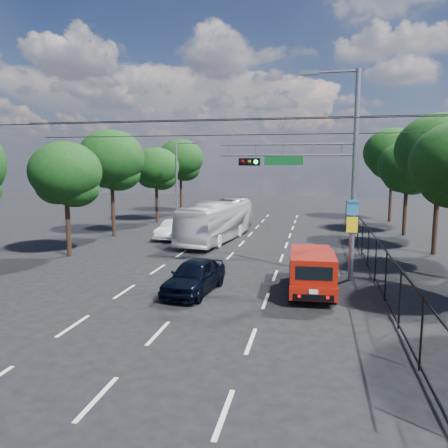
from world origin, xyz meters
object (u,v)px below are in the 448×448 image
(white_bus, at_px, (217,221))
(white_van, at_px, (173,229))
(navy_hatchback, at_px, (194,276))
(signal_mast, at_px, (327,166))
(red_pickup, at_px, (311,270))

(white_bus, bearing_deg, white_van, -175.49)
(navy_hatchback, distance_m, white_van, 13.52)
(navy_hatchback, bearing_deg, white_bus, 105.33)
(signal_mast, distance_m, navy_hatchback, 7.82)
(red_pickup, relative_size, navy_hatchback, 1.20)
(navy_hatchback, height_order, white_bus, white_bus)
(white_bus, relative_size, white_van, 2.46)
(signal_mast, distance_m, white_van, 14.59)
(white_bus, bearing_deg, red_pickup, -52.58)
(signal_mast, xyz_separation_m, red_pickup, (-0.56, -2.47, -4.27))
(white_bus, height_order, white_van, white_bus)
(red_pickup, relative_size, white_van, 1.24)
(signal_mast, relative_size, red_pickup, 1.91)
(red_pickup, xyz_separation_m, white_bus, (-6.64, 11.39, 0.41))
(red_pickup, bearing_deg, white_bus, 120.23)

